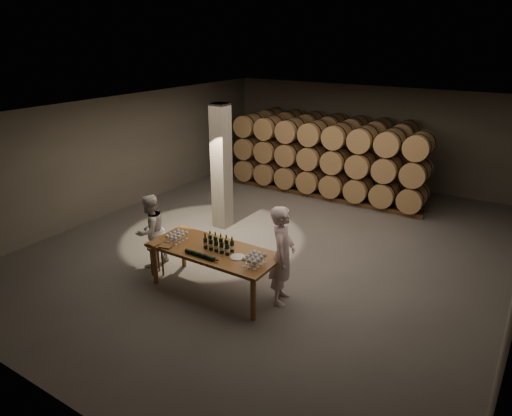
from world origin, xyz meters
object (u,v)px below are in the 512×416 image
Objects in this scene: notebook_near at (166,246)px; tasting_table at (214,254)px; plate at (238,257)px; stool at (157,251)px; person_man at (282,255)px; person_woman at (151,231)px; bottle_cluster at (219,245)px.

tasting_table is at bearing 10.91° from notebook_near.
plate reaches higher than tasting_table.
notebook_near is (-0.84, -0.42, 0.12)m from tasting_table.
notebook_near is 0.36× the size of stool.
person_man is 1.19× the size of person_woman.
person_woman is at bearing 134.54° from notebook_near.
bottle_cluster is at bearing 9.13° from notebook_near.
bottle_cluster is 1.05m from notebook_near.
person_woman reaches higher than plate.
tasting_table is at bearing -170.49° from bottle_cluster.
person_woman reaches higher than bottle_cluster.
person_man is (2.70, 0.52, 0.42)m from stool.
plate is 0.18× the size of person_woman.
bottle_cluster is 1.94m from person_woman.
person_woman is at bearing 175.85° from tasting_table.
person_man reaches higher than plate.
person_woman is (-3.10, -0.25, -0.15)m from person_man.
tasting_table is 10.98× the size of notebook_near.
plate is (0.48, -0.05, -0.11)m from bottle_cluster.
bottle_cluster is 0.31× the size of person_man.
bottle_cluster reaches higher than notebook_near.
person_woman is (-2.40, 0.17, -0.10)m from plate.
person_woman is at bearing 175.99° from plate.
bottle_cluster reaches higher than tasting_table.
tasting_table is 1.36m from person_man.
stool is (-1.99, -0.10, -0.37)m from plate.
person_man reaches higher than bottle_cluster.
person_man reaches higher than tasting_table.
stool is at bearing -174.54° from tasting_table.
bottle_cluster is 2.11× the size of plate.
tasting_table is at bearing 5.46° from stool.
plate is 2.03m from stool.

